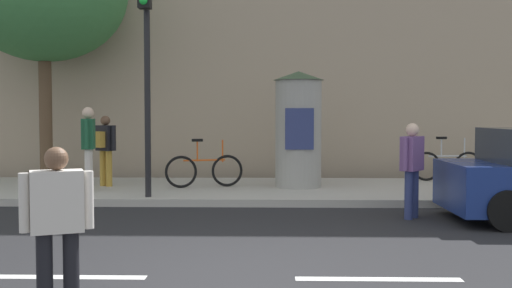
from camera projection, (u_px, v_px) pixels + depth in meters
name	position (u px, v px, depth m)	size (l,w,h in m)	color
ground_plane	(220.00, 278.00, 6.53)	(80.00, 80.00, 0.00)	#232326
sidewalk_curb	(247.00, 190.00, 13.52)	(36.00, 4.00, 0.15)	#B2ADA3
lane_markings	(220.00, 278.00, 6.53)	(25.80, 0.16, 0.01)	silver
traffic_light	(146.00, 46.00, 11.66)	(0.24, 0.45, 4.42)	black
poster_column	(298.00, 128.00, 13.53)	(1.14, 1.14, 2.60)	#9E9B93
pedestrian_in_red_top	(57.00, 217.00, 5.25)	(0.58, 0.49, 1.50)	black
pedestrian_with_backpack	(412.00, 163.00, 10.26)	(0.47, 0.53, 1.64)	navy
pedestrian_with_bag	(105.00, 144.00, 13.65)	(0.52, 0.52, 1.61)	#B78C33
pedestrian_in_dark_shirt	(88.00, 142.00, 12.69)	(0.31, 0.61, 1.79)	silver
bicycle_leaning	(447.00, 165.00, 14.79)	(1.77, 0.18, 1.09)	black
bicycle_upright	(204.00, 170.00, 13.48)	(1.71, 0.57, 1.09)	black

